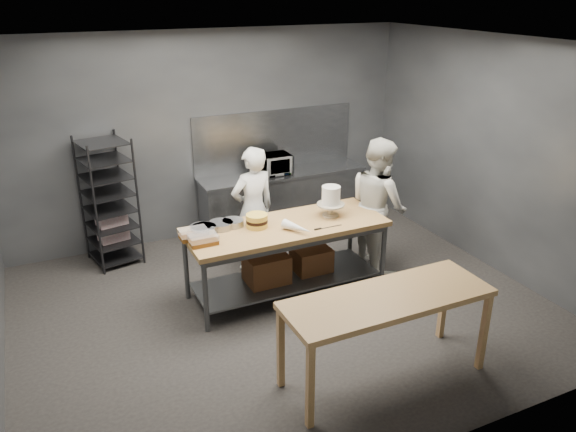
# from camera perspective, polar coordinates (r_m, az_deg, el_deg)

# --- Properties ---
(ground) EXTENTS (6.00, 6.00, 0.00)m
(ground) POSITION_cam_1_polar(r_m,az_deg,el_deg) (6.75, -0.50, -9.24)
(ground) COLOR black
(ground) RESTS_ON ground
(back_wall) EXTENTS (6.00, 0.04, 3.00)m
(back_wall) POSITION_cam_1_polar(r_m,az_deg,el_deg) (8.34, -7.78, 8.05)
(back_wall) COLOR #4C4F54
(back_wall) RESTS_ON ground
(work_table) EXTENTS (2.40, 0.90, 0.92)m
(work_table) POSITION_cam_1_polar(r_m,az_deg,el_deg) (6.79, -0.19, -3.54)
(work_table) COLOR olive
(work_table) RESTS_ON ground
(near_counter) EXTENTS (2.00, 0.70, 0.90)m
(near_counter) POSITION_cam_1_polar(r_m,az_deg,el_deg) (5.33, 10.06, -8.82)
(near_counter) COLOR olive
(near_counter) RESTS_ON ground
(back_counter) EXTENTS (2.60, 0.60, 0.90)m
(back_counter) POSITION_cam_1_polar(r_m,az_deg,el_deg) (8.71, -0.50, 1.65)
(back_counter) COLOR slate
(back_counter) RESTS_ON ground
(splashback_panel) EXTENTS (2.60, 0.02, 0.90)m
(splashback_panel) POSITION_cam_1_polar(r_m,az_deg,el_deg) (8.70, -1.35, 7.83)
(splashback_panel) COLOR slate
(splashback_panel) RESTS_ON back_counter
(speed_rack) EXTENTS (0.72, 0.76, 1.75)m
(speed_rack) POSITION_cam_1_polar(r_m,az_deg,el_deg) (7.85, -17.69, 1.30)
(speed_rack) COLOR black
(speed_rack) RESTS_ON ground
(chef_behind) EXTENTS (0.66, 0.48, 1.68)m
(chef_behind) POSITION_cam_1_polar(r_m,az_deg,el_deg) (7.30, -3.57, 0.66)
(chef_behind) COLOR white
(chef_behind) RESTS_ON ground
(chef_right) EXTENTS (0.73, 0.90, 1.78)m
(chef_right) POSITION_cam_1_polar(r_m,az_deg,el_deg) (7.41, 9.14, 1.14)
(chef_right) COLOR silver
(chef_right) RESTS_ON ground
(microwave) EXTENTS (0.54, 0.37, 0.30)m
(microwave) POSITION_cam_1_polar(r_m,az_deg,el_deg) (8.45, -1.64, 5.26)
(microwave) COLOR black
(microwave) RESTS_ON back_counter
(frosted_cake_stand) EXTENTS (0.34, 0.34, 0.38)m
(frosted_cake_stand) POSITION_cam_1_polar(r_m,az_deg,el_deg) (6.82, 4.38, 1.83)
(frosted_cake_stand) COLOR #AFA48C
(frosted_cake_stand) RESTS_ON work_table
(layer_cake) EXTENTS (0.25, 0.25, 0.16)m
(layer_cake) POSITION_cam_1_polar(r_m,az_deg,el_deg) (6.54, -3.18, -0.49)
(layer_cake) COLOR gold
(layer_cake) RESTS_ON work_table
(cake_pans) EXTENTS (0.64, 0.32, 0.07)m
(cake_pans) POSITION_cam_1_polar(r_m,az_deg,el_deg) (6.54, -7.49, -1.07)
(cake_pans) COLOR gray
(cake_pans) RESTS_ON work_table
(piping_bag) EXTENTS (0.28, 0.39, 0.12)m
(piping_bag) POSITION_cam_1_polar(r_m,az_deg,el_deg) (6.40, 0.96, -1.21)
(piping_bag) COLOR white
(piping_bag) RESTS_ON work_table
(offset_spatula) EXTENTS (0.36, 0.02, 0.02)m
(offset_spatula) POSITION_cam_1_polar(r_m,az_deg,el_deg) (6.54, 3.72, -1.22)
(offset_spatula) COLOR slate
(offset_spatula) RESTS_ON work_table
(pastry_clamshells) EXTENTS (0.36, 0.40, 0.11)m
(pastry_clamshells) POSITION_cam_1_polar(r_m,az_deg,el_deg) (6.27, -9.11, -2.07)
(pastry_clamshells) COLOR brown
(pastry_clamshells) RESTS_ON work_table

